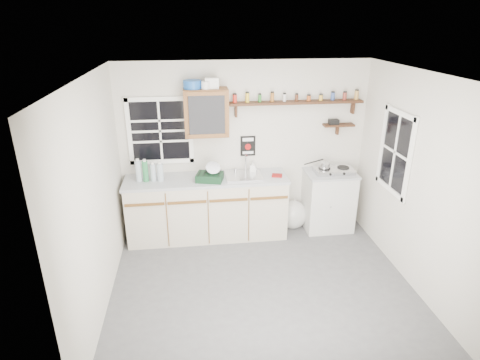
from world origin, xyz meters
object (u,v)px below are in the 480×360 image
object	(u,v)px
spice_shelf	(297,102)
right_cabinet	(328,200)
main_cabinet	(207,207)
upper_cabinet	(206,113)
dish_rack	(211,175)
hotplate	(334,170)

from	to	relation	value
spice_shelf	right_cabinet	bearing A→B (deg)	-19.86
main_cabinet	spice_shelf	xyz separation A→B (m)	(1.32, 0.21, 1.47)
upper_cabinet	dish_rack	bearing A→B (deg)	-84.82
dish_rack	main_cabinet	bearing A→B (deg)	133.61
upper_cabinet	hotplate	size ratio (longest dim) A/B	1.14
hotplate	spice_shelf	bearing A→B (deg)	159.36
spice_shelf	dish_rack	distance (m)	1.59
upper_cabinet	hotplate	bearing A→B (deg)	-4.31
upper_cabinet	spice_shelf	bearing A→B (deg)	3.09
right_cabinet	hotplate	bearing A→B (deg)	-29.34
main_cabinet	right_cabinet	world-z (taller)	main_cabinet
main_cabinet	dish_rack	size ratio (longest dim) A/B	5.62
right_cabinet	hotplate	world-z (taller)	hotplate
upper_cabinet	dish_rack	world-z (taller)	upper_cabinet
spice_shelf	dish_rack	xyz separation A→B (m)	(-1.26, -0.32, -0.92)
spice_shelf	dish_rack	size ratio (longest dim) A/B	4.65
right_cabinet	upper_cabinet	xyz separation A→B (m)	(-1.80, 0.12, 1.37)
dish_rack	hotplate	distance (m)	1.82
upper_cabinet	spice_shelf	size ratio (longest dim) A/B	0.34
main_cabinet	right_cabinet	size ratio (longest dim) A/B	2.54
dish_rack	hotplate	world-z (taller)	dish_rack
right_cabinet	main_cabinet	bearing A→B (deg)	-179.21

